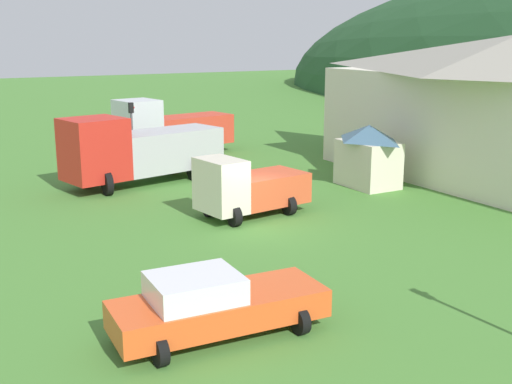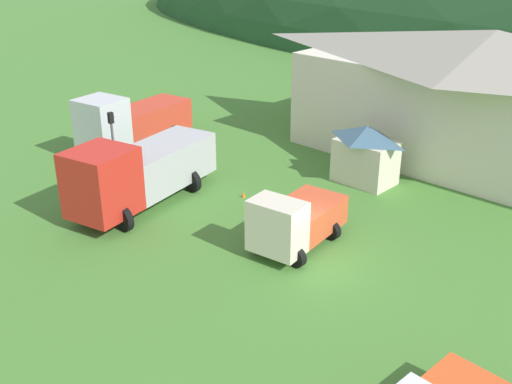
{
  "view_description": "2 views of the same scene",
  "coord_description": "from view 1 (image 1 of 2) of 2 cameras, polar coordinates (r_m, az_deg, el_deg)",
  "views": [
    {
      "loc": [
        21.12,
        -11.68,
        7.15
      ],
      "look_at": [
        -0.18,
        0.37,
        1.23
      ],
      "focal_mm": 45.23,
      "sensor_mm": 36.0,
      "label": 1
    },
    {
      "loc": [
        12.76,
        -16.51,
        12.14
      ],
      "look_at": [
        -3.5,
        0.71,
        1.69
      ],
      "focal_mm": 42.73,
      "sensor_mm": 36.0,
      "label": 2
    }
  ],
  "objects": [
    {
      "name": "ground_plane",
      "position": [
        25.17,
        -0.53,
        -2.9
      ],
      "size": [
        200.0,
        200.0,
        0.0
      ],
      "primitive_type": "plane",
      "color": "#477F33"
    },
    {
      "name": "play_shed_cream",
      "position": [
        31.75,
        9.9,
        3.25
      ],
      "size": [
        3.13,
        2.16,
        3.01
      ],
      "color": "beige",
      "rests_on": "ground"
    },
    {
      "name": "tow_truck_silver",
      "position": [
        39.81,
        -7.83,
        5.62
      ],
      "size": [
        3.86,
        7.6,
        3.54
      ],
      "rotation": [
        0.0,
        0.0,
        -1.4
      ],
      "color": "silver",
      "rests_on": "ground"
    },
    {
      "name": "crane_truck_red",
      "position": [
        32.22,
        -10.57,
        3.72
      ],
      "size": [
        4.25,
        8.45,
        3.47
      ],
      "rotation": [
        0.0,
        0.0,
        -1.36
      ],
      "color": "red",
      "rests_on": "ground"
    },
    {
      "name": "light_truck_cream",
      "position": [
        26.07,
        -0.87,
        0.42
      ],
      "size": [
        2.97,
        4.77,
        2.51
      ],
      "rotation": [
        0.0,
        0.0,
        -1.44
      ],
      "color": "beige",
      "rests_on": "ground"
    },
    {
      "name": "service_pickup_orange",
      "position": [
        15.87,
        -3.74,
        -9.9
      ],
      "size": [
        2.51,
        5.37,
        1.66
      ],
      "rotation": [
        0.0,
        0.0,
        -1.63
      ],
      "color": "#E75523",
      "rests_on": "ground"
    },
    {
      "name": "traffic_light_west",
      "position": [
        35.37,
        -10.91,
        5.5
      ],
      "size": [
        0.2,
        0.32,
        3.72
      ],
      "color": "#4C4C51",
      "rests_on": "ground"
    },
    {
      "name": "traffic_cone_near_pickup",
      "position": [
        31.57,
        -1.78,
        0.51
      ],
      "size": [
        0.36,
        0.36,
        0.61
      ],
      "primitive_type": "cone",
      "color": "orange",
      "rests_on": "ground"
    }
  ]
}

